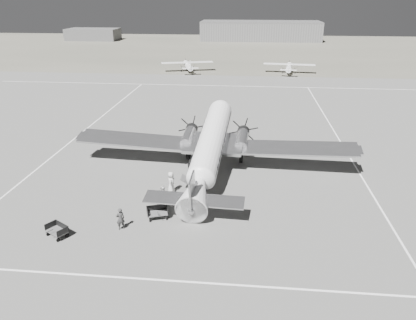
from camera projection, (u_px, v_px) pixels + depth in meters
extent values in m
plane|color=#60605E|center=(228.00, 180.00, 35.89)|extent=(260.00, 260.00, 0.00)
cube|color=white|center=(214.00, 283.00, 22.99)|extent=(60.00, 0.15, 0.01)
cube|color=white|center=(367.00, 186.00, 34.78)|extent=(0.15, 80.00, 0.01)
cube|color=white|center=(77.00, 137.00, 46.77)|extent=(0.15, 60.00, 0.01)
cube|color=white|center=(240.00, 86.00, 72.73)|extent=(90.00, 0.15, 0.01)
cube|color=#666356|center=(245.00, 49.00, 123.40)|extent=(260.00, 90.00, 0.01)
cube|color=slate|center=(260.00, 32.00, 144.83)|extent=(42.00, 14.00, 6.00)
cube|color=#4F4F4F|center=(261.00, 22.00, 143.59)|extent=(42.00, 14.00, 0.60)
cube|color=#4F4F4F|center=(93.00, 34.00, 146.16)|extent=(18.00, 10.00, 4.00)
imported|color=#333333|center=(120.00, 219.00, 28.07)|extent=(0.71, 0.65, 1.63)
imported|color=beige|center=(164.00, 196.00, 31.09)|extent=(0.73, 0.90, 1.73)
imported|color=beige|center=(171.00, 182.00, 33.33)|extent=(0.59, 0.90, 1.81)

